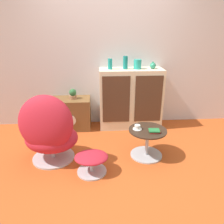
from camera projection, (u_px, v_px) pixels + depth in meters
ground_plane at (114, 163)px, 2.98m from camera, size 12.00×12.00×0.00m
wall_back at (108, 53)px, 3.82m from camera, size 6.40×0.06×2.60m
sideboard at (130, 99)px, 3.90m from camera, size 1.10×0.43×1.06m
tv_console at (71, 113)px, 3.93m from camera, size 0.68×0.44×0.55m
egg_chair at (49, 131)px, 2.87m from camera, size 0.83×0.78×0.99m
ottoman at (91, 160)px, 2.74m from camera, size 0.42×0.38×0.27m
coffee_table at (147, 142)px, 3.08m from camera, size 0.53×0.53×0.41m
vase_leftmost at (110, 64)px, 3.66m from camera, size 0.07×0.07×0.18m
vase_inner_left at (125, 63)px, 3.66m from camera, size 0.08×0.08×0.22m
vase_inner_right at (138, 64)px, 3.69m from camera, size 0.13×0.13×0.16m
vase_rightmost at (153, 66)px, 3.71m from camera, size 0.10×0.10×0.12m
potted_plant at (73, 94)px, 3.80m from camera, size 0.13×0.13×0.18m
teacup at (137, 127)px, 3.02m from camera, size 0.13×0.13×0.06m
book_stack at (154, 131)px, 2.93m from camera, size 0.16×0.12×0.04m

